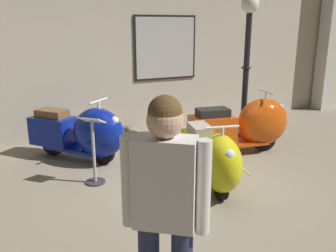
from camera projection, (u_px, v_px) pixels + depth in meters
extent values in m
plane|color=gray|center=(198.00, 189.00, 4.91)|extent=(60.00, 60.00, 0.00)
cube|color=#BCB29E|center=(121.00, 41.00, 7.20)|extent=(18.00, 0.20, 3.72)
cube|color=black|center=(165.00, 48.00, 7.53)|extent=(1.40, 0.03, 1.33)
cube|color=#B2B2AD|center=(166.00, 48.00, 7.52)|extent=(1.32, 0.01, 1.25)
cube|color=beige|center=(329.00, 38.00, 9.12)|extent=(0.36, 0.36, 3.72)
cylinder|color=black|center=(102.00, 151.00, 5.75)|extent=(0.34, 0.38, 0.43)
cylinder|color=silver|center=(102.00, 151.00, 5.75)|extent=(0.20, 0.21, 0.19)
cylinder|color=black|center=(53.00, 143.00, 6.14)|extent=(0.34, 0.38, 0.43)
cylinder|color=silver|center=(53.00, 143.00, 6.14)|extent=(0.20, 0.21, 0.19)
cube|color=navy|center=(77.00, 148.00, 5.95)|extent=(0.95, 1.02, 0.05)
ellipsoid|color=navy|center=(99.00, 133.00, 5.69)|extent=(1.01, 1.04, 0.81)
cube|color=navy|center=(53.00, 130.00, 6.06)|extent=(0.80, 0.83, 0.47)
cube|color=brown|center=(52.00, 113.00, 5.98)|extent=(0.56, 0.58, 0.13)
sphere|color=silver|center=(114.00, 121.00, 5.51)|extent=(0.16, 0.16, 0.16)
cylinder|color=silver|center=(99.00, 110.00, 5.57)|extent=(0.05, 0.05, 0.30)
cylinder|color=silver|center=(98.00, 101.00, 5.53)|extent=(0.38, 0.33, 0.03)
cube|color=silver|center=(108.00, 132.00, 5.94)|extent=(0.48, 0.55, 0.03)
cylinder|color=black|center=(221.00, 185.00, 4.58)|extent=(0.16, 0.40, 0.39)
cylinder|color=silver|center=(221.00, 185.00, 4.58)|extent=(0.13, 0.19, 0.18)
cylinder|color=black|center=(198.00, 159.00, 5.46)|extent=(0.16, 0.40, 0.39)
cylinder|color=silver|center=(198.00, 159.00, 5.46)|extent=(0.13, 0.19, 0.18)
cube|color=gold|center=(208.00, 172.00, 5.03)|extent=(0.54, 0.99, 0.05)
ellipsoid|color=gold|center=(220.00, 163.00, 4.55)|extent=(0.68, 0.92, 0.75)
cube|color=gold|center=(199.00, 146.00, 5.37)|extent=(0.53, 0.74, 0.43)
cube|color=gray|center=(200.00, 129.00, 5.29)|extent=(0.37, 0.52, 0.12)
sphere|color=silver|center=(229.00, 155.00, 4.24)|extent=(0.15, 0.15, 0.15)
cylinder|color=silver|center=(222.00, 138.00, 4.43)|extent=(0.04, 0.04, 0.28)
cylinder|color=silver|center=(223.00, 127.00, 4.39)|extent=(0.43, 0.12, 0.03)
cube|color=silver|center=(238.00, 165.00, 4.62)|extent=(0.15, 0.65, 0.02)
cylinder|color=black|center=(264.00, 139.00, 6.36)|extent=(0.45, 0.16, 0.44)
cylinder|color=silver|center=(264.00, 139.00, 6.36)|extent=(0.21, 0.14, 0.20)
cylinder|color=black|center=(209.00, 144.00, 6.08)|extent=(0.45, 0.16, 0.44)
cylinder|color=silver|center=(209.00, 144.00, 6.08)|extent=(0.21, 0.14, 0.20)
cube|color=#C6470F|center=(237.00, 143.00, 6.22)|extent=(1.10, 0.56, 0.05)
ellipsoid|color=#C6470F|center=(263.00, 122.00, 6.26)|extent=(1.00, 0.72, 0.84)
cube|color=#C6470F|center=(212.00, 130.00, 6.03)|extent=(0.81, 0.56, 0.48)
cube|color=black|center=(213.00, 112.00, 5.94)|extent=(0.57, 0.39, 0.13)
sphere|color=silver|center=(279.00, 108.00, 6.27)|extent=(0.16, 0.16, 0.16)
cylinder|color=silver|center=(266.00, 100.00, 6.16)|extent=(0.05, 0.05, 0.31)
cylinder|color=silver|center=(267.00, 92.00, 6.12)|extent=(0.11, 0.48, 0.04)
cube|color=silver|center=(254.00, 121.00, 6.53)|extent=(0.73, 0.13, 0.03)
cylinder|color=black|center=(242.00, 134.00, 7.10)|extent=(0.28, 0.28, 0.18)
cylinder|color=black|center=(246.00, 74.00, 6.78)|extent=(0.11, 0.11, 2.21)
torus|color=black|center=(246.00, 68.00, 6.75)|extent=(0.19, 0.19, 0.04)
sphere|color=white|center=(250.00, 4.00, 6.44)|extent=(0.33, 0.33, 0.33)
cube|color=silver|center=(165.00, 183.00, 2.32)|extent=(0.45, 0.41, 0.62)
cylinder|color=silver|center=(203.00, 188.00, 2.28)|extent=(0.10, 0.10, 0.64)
cylinder|color=silver|center=(128.00, 181.00, 2.37)|extent=(0.10, 0.10, 0.64)
sphere|color=tan|center=(165.00, 120.00, 2.21)|extent=(0.23, 0.23, 0.23)
sphere|color=brown|center=(165.00, 112.00, 2.19)|extent=(0.22, 0.22, 0.22)
cylinder|color=#333338|center=(96.00, 182.00, 5.10)|extent=(0.28, 0.28, 0.02)
cylinder|color=#A5A5AD|center=(94.00, 152.00, 4.98)|extent=(0.04, 0.04, 0.88)
cube|color=silver|center=(92.00, 120.00, 4.86)|extent=(0.39, 0.38, 0.12)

